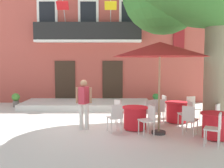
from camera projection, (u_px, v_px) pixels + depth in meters
The scene contains 21 objects.
ground_plane at pixel (94, 125), 9.07m from camera, with size 120.00×120.00×0.00m, color silver.
building_facade at pixel (91, 38), 15.71m from camera, with size 13.00×5.09×7.50m.
entrance_step_platform at pixel (87, 104), 12.85m from camera, with size 6.39×2.38×0.25m, color silver.
cafe_table_near_tree at pixel (135, 118), 8.43m from camera, with size 0.86×0.86×0.76m.
cafe_chair_near_tree_0 at pixel (115, 116), 8.05m from camera, with size 0.53×0.53×0.91m.
cafe_chair_near_tree_1 at pixel (148, 118), 7.75m from camera, with size 0.52×0.52×0.91m.
cafe_chair_near_tree_2 at pixel (151, 111), 8.85m from camera, with size 0.54×0.54×0.91m.
cafe_chair_near_tree_3 at pixel (120, 110), 9.00m from camera, with size 0.55×0.55×0.91m.
cafe_table_middle at pixel (215, 125), 7.41m from camera, with size 0.86×0.86×0.76m.
cafe_chair_middle_1 at pixel (220, 116), 8.02m from camera, with size 0.56×0.56×0.91m.
cafe_chair_middle_2 at pixel (189, 118), 7.77m from camera, with size 0.56×0.56×0.91m.
cafe_chair_middle_3 at pixel (215, 127), 6.71m from camera, with size 0.54×0.54×0.91m.
cafe_table_front at pixel (176, 112), 9.44m from camera, with size 0.86×0.86×0.76m.
cafe_chair_front_0 at pixel (192, 107), 9.74m from camera, with size 0.51×0.51×0.91m.
cafe_chair_front_1 at pixel (166, 105), 10.14m from camera, with size 0.47×0.47×0.91m.
cafe_chair_front_2 at pixel (158, 109), 9.19m from camera, with size 0.48×0.48×0.91m.
cafe_chair_front_3 at pixel (187, 112), 8.69m from camera, with size 0.45×0.45×0.91m.
cafe_umbrella at pixel (159, 50), 7.73m from camera, with size 2.90×2.90×2.85m.
ground_planter_left at pixel (15, 99), 12.69m from camera, with size 0.40×0.40×0.68m.
ground_planter_right at pixel (156, 99), 13.12m from camera, with size 0.36×0.36×0.62m.
pedestrian_mid_plaza at pixel (84, 102), 8.38m from camera, with size 0.53×0.40×1.66m.
Camera 1 is at (0.64, -8.91, 2.24)m, focal length 40.77 mm.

